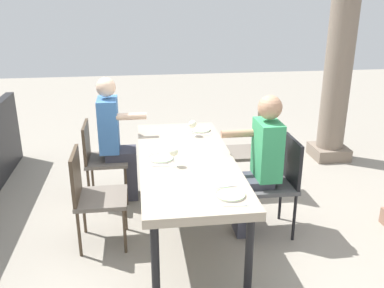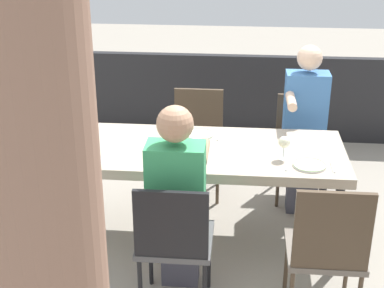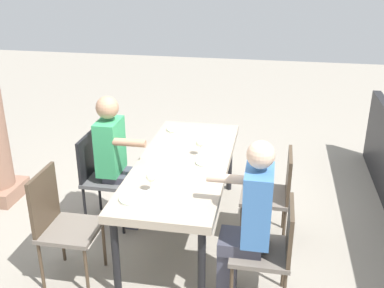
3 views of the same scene
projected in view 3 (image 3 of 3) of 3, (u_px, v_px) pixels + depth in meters
ground_plane at (184, 232)px, 4.46m from camera, size 16.00×16.00×0.00m
dining_table at (183, 168)px, 4.19m from camera, size 2.07×0.83×0.75m
chair_west_north at (60, 220)px, 3.65m from camera, size 0.44×0.44×0.95m
chair_west_south at (271, 246)px, 3.38m from camera, size 0.44×0.44×0.86m
chair_mid_north at (101, 173)px, 4.45m from camera, size 0.44×0.44×0.91m
chair_mid_south at (274, 190)px, 4.18m from camera, size 0.44×0.44×0.88m
diner_woman_green at (117, 158)px, 4.35m from camera, size 0.35×0.50×1.31m
diner_man_white at (248, 220)px, 3.34m from camera, size 0.35×0.49×1.33m
plate_0 at (133, 199)px, 3.51m from camera, size 0.22×0.22×0.02m
wine_glass_0 at (151, 177)px, 3.61m from camera, size 0.08×0.08×0.16m
fork_0 at (127, 209)px, 3.38m from camera, size 0.02×0.17×0.01m
spoon_0 at (139, 190)px, 3.65m from camera, size 0.03×0.17×0.01m
plate_1 at (208, 162)px, 4.13m from camera, size 0.22×0.22×0.02m
wine_glass_1 at (200, 143)px, 4.25m from camera, size 0.07×0.07×0.16m
fork_1 at (205, 170)px, 3.99m from camera, size 0.03×0.17×0.01m
spoon_1 at (210, 156)px, 4.27m from camera, size 0.03×0.17×0.01m
plate_2 at (177, 129)px, 4.90m from camera, size 0.22×0.22×0.02m
fork_2 at (174, 135)px, 4.77m from camera, size 0.04×0.17×0.01m
spoon_2 at (180, 125)px, 5.04m from camera, size 0.03×0.17×0.01m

